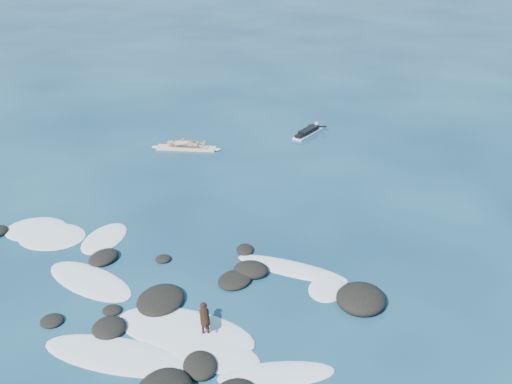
# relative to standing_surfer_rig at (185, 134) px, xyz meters

# --- Properties ---
(ground) EXTENTS (160.00, 160.00, 0.00)m
(ground) POSITION_rel_standing_surfer_rig_xyz_m (2.63, -9.37, -0.74)
(ground) COLOR #0A2642
(ground) RESTS_ON ground
(reef_rocks) EXTENTS (13.87, 7.67, 0.55)m
(reef_rocks) POSITION_rel_standing_surfer_rig_xyz_m (4.83, -11.65, -0.63)
(reef_rocks) COLOR black
(reef_rocks) RESTS_ON ground
(breaking_foam) EXTENTS (12.26, 6.94, 0.12)m
(breaking_foam) POSITION_rel_standing_surfer_rig_xyz_m (2.68, -10.77, -0.73)
(breaking_foam) COLOR white
(breaking_foam) RESTS_ON ground
(standing_surfer_rig) EXTENTS (3.29, 0.91, 1.87)m
(standing_surfer_rig) POSITION_rel_standing_surfer_rig_xyz_m (0.00, 0.00, 0.00)
(standing_surfer_rig) COLOR beige
(standing_surfer_rig) RESTS_ON ground
(paddling_surfer_rig) EXTENTS (1.50, 2.39, 0.43)m
(paddling_surfer_rig) POSITION_rel_standing_surfer_rig_xyz_m (5.27, 3.24, -0.59)
(paddling_surfer_rig) COLOR white
(paddling_surfer_rig) RESTS_ON ground
(dog) EXTENTS (0.51, 0.97, 0.65)m
(dog) POSITION_rel_standing_surfer_rig_xyz_m (4.69, -11.90, -0.31)
(dog) COLOR black
(dog) RESTS_ON ground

